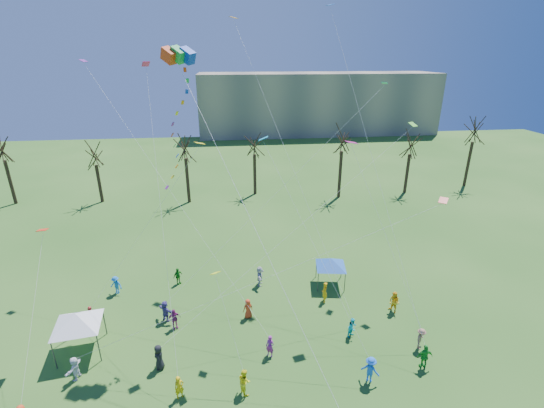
{
  "coord_description": "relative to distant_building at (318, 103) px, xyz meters",
  "views": [
    {
      "loc": [
        -1.27,
        -15.99,
        19.41
      ],
      "look_at": [
        1.18,
        5.0,
        11.0
      ],
      "focal_mm": 25.0,
      "sensor_mm": 36.0,
      "label": 1
    }
  ],
  "objects": [
    {
      "name": "festival_crowd",
      "position": [
        -23.07,
        -75.41,
        -6.64
      ],
      "size": [
        25.66,
        14.42,
        1.85
      ],
      "color": "#D7431A",
      "rests_on": "ground"
    },
    {
      "name": "big_box_kite",
      "position": [
        -26.26,
        -72.79,
        7.13
      ],
      "size": [
        5.36,
        8.01,
        23.15
      ],
      "color": "red",
      "rests_on": "ground"
    },
    {
      "name": "small_kites_aloft",
      "position": [
        -21.26,
        -70.99,
        5.9
      ],
      "size": [
        27.37,
        18.22,
        31.81
      ],
      "color": "#FF300D",
      "rests_on": "ground"
    },
    {
      "name": "distant_building",
      "position": [
        0.0,
        0.0,
        0.0
      ],
      "size": [
        60.0,
        14.0,
        15.0
      ],
      "primitive_type": "cube",
      "color": "gray",
      "rests_on": "ground"
    },
    {
      "name": "canopy_tent_blue",
      "position": [
        -14.72,
        -69.64,
        -5.24
      ],
      "size": [
        3.52,
        3.52,
        2.67
      ],
      "color": "#3F3F44",
      "rests_on": "ground"
    },
    {
      "name": "canopy_tent_white",
      "position": [
        -34.02,
        -75.68,
        -4.83
      ],
      "size": [
        4.16,
        4.16,
        3.15
      ],
      "color": "#3F3F44",
      "rests_on": "ground"
    },
    {
      "name": "bare_tree_row",
      "position": [
        -16.11,
        -46.3,
        -0.4
      ],
      "size": [
        72.28,
        8.65,
        10.93
      ],
      "color": "black",
      "rests_on": "ground"
    }
  ]
}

